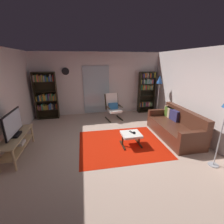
{
  "coord_description": "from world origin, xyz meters",
  "views": [
    {
      "loc": [
        -0.64,
        -3.79,
        2.25
      ],
      "look_at": [
        0.19,
        0.65,
        0.75
      ],
      "focal_mm": 24.86,
      "sensor_mm": 36.0,
      "label": 1
    }
  ],
  "objects": [
    {
      "name": "floor_lamp_by_shelf",
      "position": [
        2.28,
        1.81,
        1.43
      ],
      "size": [
        0.23,
        0.23,
        1.71
      ],
      "color": "#A5A5AD",
      "rests_on": "ground"
    },
    {
      "name": "bookshelf_near_sofa",
      "position": [
        2.13,
        2.68,
        1.02
      ],
      "size": [
        0.7,
        0.3,
        1.8
      ],
      "color": "black",
      "rests_on": "ground"
    },
    {
      "name": "ottoman",
      "position": [
        0.58,
        -0.11,
        0.3
      ],
      "size": [
        0.53,
        0.49,
        0.36
      ],
      "color": "white",
      "rests_on": "ground"
    },
    {
      "name": "television",
      "position": [
        -2.31,
        -0.04,
        0.82
      ],
      "size": [
        0.2,
        0.93,
        0.61
      ],
      "color": "black",
      "rests_on": "tv_stand"
    },
    {
      "name": "area_rug",
      "position": [
        0.34,
        -0.0,
        0.0
      ],
      "size": [
        2.34,
        1.97,
        0.01
      ],
      "primitive_type": "cube",
      "color": "red",
      "rests_on": "ground"
    },
    {
      "name": "leather_sofa",
      "position": [
        2.09,
        0.18,
        0.31
      ],
      "size": [
        0.86,
        1.98,
        0.86
      ],
      "color": "#512A1C",
      "rests_on": "ground"
    },
    {
      "name": "tv_remote",
      "position": [
        0.6,
        -0.05,
        0.37
      ],
      "size": [
        0.09,
        0.15,
        0.02
      ],
      "primitive_type": "cube",
      "rotation": [
        0.0,
        0.0,
        0.35
      ],
      "color": "black",
      "rests_on": "ottoman"
    },
    {
      "name": "bookshelf_near_tv",
      "position": [
        -2.09,
        2.61,
        0.95
      ],
      "size": [
        0.83,
        0.3,
        1.85
      ],
      "color": "black",
      "rests_on": "ground"
    },
    {
      "name": "wall_right",
      "position": [
        2.7,
        0.0,
        1.3
      ],
      "size": [
        0.06,
        6.0,
        2.6
      ],
      "primitive_type": "cube",
      "color": "silver",
      "rests_on": "ground"
    },
    {
      "name": "wall_back",
      "position": [
        0.0,
        2.9,
        1.3
      ],
      "size": [
        5.6,
        0.06,
        2.6
      ],
      "primitive_type": "cube",
      "color": "silver",
      "rests_on": "ground"
    },
    {
      "name": "wall_clock",
      "position": [
        -1.29,
        2.82,
        1.85
      ],
      "size": [
        0.29,
        0.03,
        0.29
      ],
      "color": "silver"
    },
    {
      "name": "lounge_armchair",
      "position": [
        0.49,
        2.06,
        0.53
      ],
      "size": [
        0.67,
        0.74,
        1.02
      ],
      "color": "black",
      "rests_on": "ground"
    },
    {
      "name": "cell_phone",
      "position": [
        0.67,
        -0.11,
        0.37
      ],
      "size": [
        0.11,
        0.15,
        0.01
      ],
      "primitive_type": "cube",
      "rotation": [
        0.0,
        0.0,
        -0.29
      ],
      "color": "black",
      "rests_on": "ottoman"
    },
    {
      "name": "glass_door_panel",
      "position": [
        -0.08,
        2.83,
        1.05
      ],
      "size": [
        1.1,
        0.01,
        2.0
      ],
      "primitive_type": "cube",
      "color": "silver"
    },
    {
      "name": "ground_plane",
      "position": [
        0.0,
        0.0,
        0.0
      ],
      "size": [
        7.02,
        7.02,
        0.0
      ],
      "primitive_type": "plane",
      "color": "#C1A28F"
    },
    {
      "name": "tv_stand",
      "position": [
        -2.32,
        -0.03,
        0.35
      ],
      "size": [
        0.42,
        1.39,
        0.53
      ],
      "color": "tan",
      "rests_on": "ground"
    }
  ]
}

